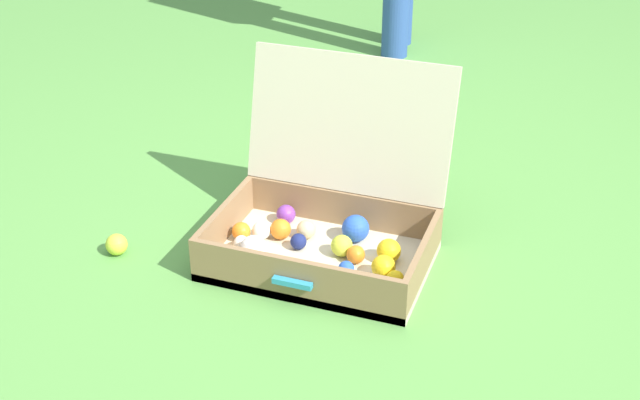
% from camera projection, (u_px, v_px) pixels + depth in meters
% --- Properties ---
extents(ground_plane, '(16.00, 16.00, 0.00)m').
position_uv_depth(ground_plane, '(335.00, 281.00, 2.41)').
color(ground_plane, '#569342').
extents(open_suitcase, '(0.61, 0.54, 0.53)m').
position_uv_depth(open_suitcase, '(327.00, 217.00, 2.49)').
color(open_suitcase, beige).
rests_on(open_suitcase, ground).
extents(stray_ball_on_grass, '(0.06, 0.06, 0.06)m').
position_uv_depth(stray_ball_on_grass, '(117.00, 244.00, 2.52)').
color(stray_ball_on_grass, '#CCDB38').
rests_on(stray_ball_on_grass, ground).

